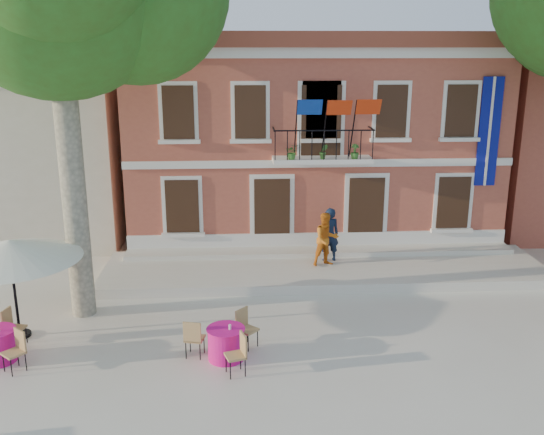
{
  "coord_description": "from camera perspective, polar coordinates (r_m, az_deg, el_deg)",
  "views": [
    {
      "loc": [
        -0.68,
        -13.68,
        7.01
      ],
      "look_at": [
        0.26,
        3.5,
        2.16
      ],
      "focal_mm": 40.0,
      "sensor_mm": 36.0,
      "label": 1
    }
  ],
  "objects": [
    {
      "name": "main_building",
      "position": [
        24.04,
        3.32,
        7.99
      ],
      "size": [
        13.5,
        9.59,
        7.5
      ],
      "color": "#B15540",
      "rests_on": "ground"
    },
    {
      "name": "ground",
      "position": [
        15.39,
        -0.27,
        -11.37
      ],
      "size": [
        90.0,
        90.0,
        0.0
      ],
      "primitive_type": "plane",
      "color": "beige",
      "rests_on": "ground"
    },
    {
      "name": "patio_umbrella",
      "position": [
        15.97,
        -23.47,
        -2.85
      ],
      "size": [
        3.41,
        3.41,
        2.54
      ],
      "color": "black",
      "rests_on": "ground"
    },
    {
      "name": "pedestrian_orange",
      "position": [
        19.2,
        5.13,
        -2.06
      ],
      "size": [
        1.0,
        0.87,
        1.72
      ],
      "primitive_type": "imported",
      "rotation": [
        0.0,
        0.0,
        0.3
      ],
      "color": "orange",
      "rests_on": "terrace"
    },
    {
      "name": "terrace",
      "position": [
        19.52,
        4.97,
        -4.9
      ],
      "size": [
        14.0,
        3.4,
        0.3
      ],
      "primitive_type": "cube",
      "color": "silver",
      "rests_on": "ground"
    },
    {
      "name": "neighbor_west",
      "position": [
        26.48,
        -22.7,
        6.29
      ],
      "size": [
        9.4,
        9.4,
        6.4
      ],
      "color": "beige",
      "rests_on": "ground"
    },
    {
      "name": "pedestrian_navy",
      "position": [
        19.62,
        5.41,
        -1.6
      ],
      "size": [
        0.7,
        0.51,
        1.77
      ],
      "primitive_type": "imported",
      "rotation": [
        0.0,
        0.0,
        3.29
      ],
      "color": "#0F1B32",
      "rests_on": "terrace"
    },
    {
      "name": "cafe_table_1",
      "position": [
        14.36,
        -4.36,
        -11.59
      ],
      "size": [
        1.79,
        1.83,
        0.95
      ],
      "color": "#D6146B",
      "rests_on": "ground"
    }
  ]
}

